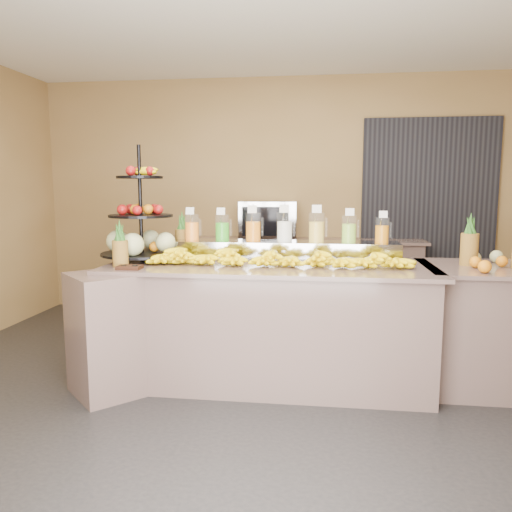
% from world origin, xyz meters
% --- Properties ---
extents(ground, '(6.00, 6.00, 0.00)m').
position_xyz_m(ground, '(0.00, 0.00, 0.00)').
color(ground, black).
rests_on(ground, ground).
extents(room_envelope, '(6.04, 5.02, 2.82)m').
position_xyz_m(room_envelope, '(0.19, 0.79, 1.88)').
color(room_envelope, brown).
rests_on(room_envelope, ground).
extents(buffet_counter, '(2.75, 1.25, 0.93)m').
position_xyz_m(buffet_counter, '(-0.12, 0.26, 0.47)').
color(buffet_counter, '#A27C75').
rests_on(buffet_counter, ground).
extents(right_counter, '(1.08, 0.88, 0.93)m').
position_xyz_m(right_counter, '(1.70, 0.40, 0.47)').
color(right_counter, '#A27C75').
rests_on(right_counter, ground).
extents(back_ledge, '(3.10, 0.55, 0.93)m').
position_xyz_m(back_ledge, '(0.00, 2.25, 0.47)').
color(back_ledge, '#A27C75').
rests_on(back_ledge, ground).
extents(pitcher_tray, '(1.85, 0.30, 0.15)m').
position_xyz_m(pitcher_tray, '(0.09, 0.58, 1.01)').
color(pitcher_tray, gray).
rests_on(pitcher_tray, buffet_counter).
extents(juice_pitcher_orange_a, '(0.12, 0.12, 0.29)m').
position_xyz_m(juice_pitcher_orange_a, '(-0.69, 0.58, 1.18)').
color(juice_pitcher_orange_a, silver).
rests_on(juice_pitcher_orange_a, pitcher_tray).
extents(juice_pitcher_green, '(0.12, 0.12, 0.29)m').
position_xyz_m(juice_pitcher_green, '(-0.43, 0.58, 1.18)').
color(juice_pitcher_green, silver).
rests_on(juice_pitcher_green, pitcher_tray).
extents(juice_pitcher_orange_b, '(0.13, 0.13, 0.31)m').
position_xyz_m(juice_pitcher_orange_b, '(-0.17, 0.58, 1.18)').
color(juice_pitcher_orange_b, silver).
rests_on(juice_pitcher_orange_b, pitcher_tray).
extents(juice_pitcher_milk, '(0.13, 0.13, 0.31)m').
position_xyz_m(juice_pitcher_milk, '(0.09, 0.58, 1.19)').
color(juice_pitcher_milk, silver).
rests_on(juice_pitcher_milk, pitcher_tray).
extents(juice_pitcher_lemon, '(0.13, 0.13, 0.31)m').
position_xyz_m(juice_pitcher_lemon, '(0.35, 0.58, 1.19)').
color(juice_pitcher_lemon, silver).
rests_on(juice_pitcher_lemon, pitcher_tray).
extents(juice_pitcher_lime, '(0.12, 0.12, 0.29)m').
position_xyz_m(juice_pitcher_lime, '(0.61, 0.58, 1.18)').
color(juice_pitcher_lime, silver).
rests_on(juice_pitcher_lime, pitcher_tray).
extents(juice_pitcher_orange_c, '(0.11, 0.11, 0.27)m').
position_xyz_m(juice_pitcher_orange_c, '(0.87, 0.58, 1.17)').
color(juice_pitcher_orange_c, silver).
rests_on(juice_pitcher_orange_c, pitcher_tray).
extents(banana_heap, '(2.01, 0.18, 0.17)m').
position_xyz_m(banana_heap, '(0.04, 0.25, 1.00)').
color(banana_heap, yellow).
rests_on(banana_heap, buffet_counter).
extents(fruit_stand, '(0.72, 0.72, 0.93)m').
position_xyz_m(fruit_stand, '(-1.02, 0.41, 1.16)').
color(fruit_stand, black).
rests_on(fruit_stand, buffet_counter).
extents(condiment_caddy, '(0.17, 0.13, 0.03)m').
position_xyz_m(condiment_caddy, '(-0.99, -0.06, 0.94)').
color(condiment_caddy, black).
rests_on(condiment_caddy, buffet_counter).
extents(pineapple_left_a, '(0.12, 0.12, 0.36)m').
position_xyz_m(pineapple_left_a, '(-1.10, 0.03, 1.06)').
color(pineapple_left_a, brown).
rests_on(pineapple_left_a, buffet_counter).
extents(pineapple_left_b, '(0.12, 0.12, 0.39)m').
position_xyz_m(pineapple_left_b, '(-0.81, 0.69, 1.07)').
color(pineapple_left_b, brown).
rests_on(pineapple_left_b, buffet_counter).
extents(right_fruit_pile, '(0.46, 0.44, 0.24)m').
position_xyz_m(right_fruit_pile, '(1.66, 0.30, 1.01)').
color(right_fruit_pile, brown).
rests_on(right_fruit_pile, right_counter).
extents(oven_warmer, '(0.68, 0.50, 0.43)m').
position_xyz_m(oven_warmer, '(-0.23, 2.25, 1.15)').
color(oven_warmer, gray).
rests_on(oven_warmer, back_ledge).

